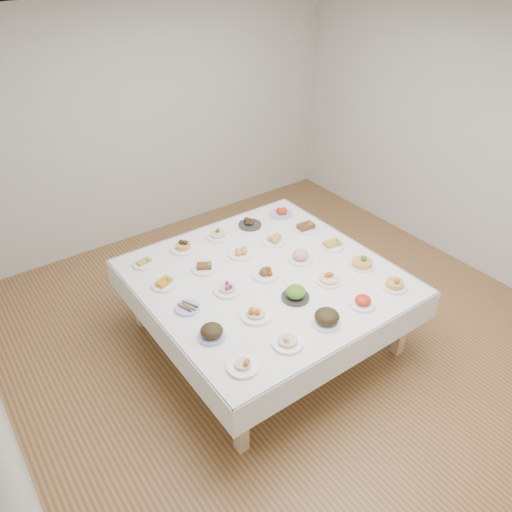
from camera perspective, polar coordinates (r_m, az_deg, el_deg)
room_envelope at (r=4.09m, az=3.47°, el=11.32°), size 5.02×5.02×2.81m
display_table at (r=4.53m, az=1.11°, el=-2.93°), size 2.16×2.16×0.75m
dish_0 at (r=3.62m, az=-1.50°, el=-12.13°), size 0.23×0.23×0.11m
dish_1 at (r=3.78m, az=3.65°, el=-9.37°), size 0.24×0.24×0.13m
dish_2 at (r=3.98m, az=8.10°, el=-6.85°), size 0.26×0.26×0.15m
dish_3 at (r=4.22m, az=12.13°, el=-4.96°), size 0.21×0.21×0.11m
dish_4 at (r=4.48m, az=15.59°, el=-2.97°), size 0.22×0.22×0.12m
dish_5 at (r=3.85m, az=-5.09°, el=-8.56°), size 0.22×0.22×0.12m
dish_6 at (r=4.00m, az=-0.02°, el=-6.20°), size 0.25×0.25×0.14m
dish_7 at (r=4.20m, az=4.55°, el=-4.17°), size 0.24×0.24×0.13m
dish_8 at (r=4.43m, az=8.34°, el=-2.40°), size 0.21×0.21×0.12m
dish_9 at (r=4.67m, az=12.05°, el=-0.52°), size 0.21×0.21×0.14m
dish_10 at (r=4.15m, az=-7.82°, el=-5.80°), size 0.21×0.21×0.05m
dish_11 at (r=4.28m, az=-3.29°, el=-3.45°), size 0.23×0.23×0.12m
dish_12 at (r=4.46m, az=1.08°, el=-1.89°), size 0.24×0.24×0.09m
dish_13 at (r=4.67m, az=5.11°, el=0.12°), size 0.23×0.23×0.13m
dish_14 at (r=4.92m, az=8.71°, el=1.46°), size 0.23×0.23×0.10m
dish_15 at (r=4.42m, az=-10.48°, el=-3.03°), size 0.21×0.21×0.09m
dish_16 at (r=4.56m, az=-5.95°, el=-1.15°), size 0.23×0.23×0.10m
dish_17 at (r=4.74m, az=-1.78°, el=0.52°), size 0.23×0.23×0.10m
dish_18 at (r=4.92m, az=2.05°, el=2.03°), size 0.22×0.22×0.11m
dish_19 at (r=5.16m, az=5.71°, el=3.37°), size 0.22×0.22×0.10m
dish_20 at (r=4.73m, az=-12.69°, el=-0.64°), size 0.21×0.21×0.08m
dish_21 at (r=4.86m, az=-8.34°, el=1.22°), size 0.23×0.23×0.12m
dish_22 at (r=5.02m, az=-4.39°, el=2.63°), size 0.23×0.23×0.11m
dish_23 at (r=5.21m, az=-0.69°, el=3.84°), size 0.24×0.24×0.09m
dish_24 at (r=5.42m, az=2.93°, el=5.14°), size 0.24×0.24×0.10m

